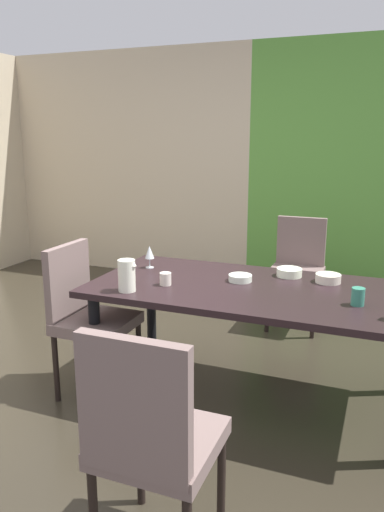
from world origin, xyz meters
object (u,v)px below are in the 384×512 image
(chair_head_far, at_px, (298,265))
(serving_bowl_right, at_px, (240,278))
(cup_left, at_px, (165,279))
(chair_head_near, at_px, (150,435))
(chair_left_near, at_px, (86,310))
(wine_glass_north, at_px, (149,253))
(dining_table, at_px, (251,298))
(pitcher_rear, at_px, (127,275))
(cup_front, at_px, (358,297))
(serving_bowl_east, at_px, (289,272))
(serving_bowl_center, at_px, (328,278))

(chair_head_far, distance_m, serving_bowl_right, 1.31)
(chair_head_far, distance_m, cup_left, 1.64)
(chair_head_far, bearing_deg, cup_left, 70.33)
(chair_head_near, relative_size, chair_left_near, 1.02)
(wine_glass_north, bearing_deg, dining_table, -12.40)
(cup_left, bearing_deg, serving_bowl_right, 31.56)
(serving_bowl_right, height_order, pitcher_rear, pitcher_rear)
(chair_head_far, bearing_deg, chair_head_near, 88.84)
(dining_table, bearing_deg, cup_left, -162.05)
(dining_table, distance_m, cup_front, 0.65)
(serving_bowl_east, relative_size, cup_front, 1.68)
(chair_head_near, distance_m, serving_bowl_right, 1.48)
(dining_table, xyz_separation_m, serving_bowl_right, (-0.09, 0.09, 0.10))
(chair_head_near, xyz_separation_m, serving_bowl_center, (0.43, 1.64, 0.20))
(dining_table, height_order, cup_front, cup_front)
(serving_bowl_east, distance_m, cup_front, 0.62)
(serving_bowl_center, xyz_separation_m, cup_left, (-0.92, -0.42, 0.01))
(chair_left_near, relative_size, serving_bowl_center, 6.17)
(chair_left_near, relative_size, serving_bowl_east, 5.91)
(serving_bowl_east, bearing_deg, dining_table, -118.66)
(dining_table, height_order, wine_glass_north, wine_glass_north)
(chair_head_near, relative_size, wine_glass_north, 6.31)
(chair_left_near, height_order, pitcher_rear, chair_left_near)
(chair_head_near, height_order, chair_head_far, chair_head_near)
(cup_front, bearing_deg, chair_head_far, 111.12)
(chair_left_near, bearing_deg, serving_bowl_center, 112.01)
(chair_head_near, height_order, serving_bowl_east, chair_head_near)
(dining_table, xyz_separation_m, chair_head_near, (-0.01, -1.37, -0.10))
(serving_bowl_center, height_order, cup_front, cup_front)
(serving_bowl_right, distance_m, cup_left, 0.47)
(chair_left_near, bearing_deg, cup_front, 96.71)
(serving_bowl_right, bearing_deg, chair_head_far, 83.62)
(cup_left, bearing_deg, serving_bowl_east, 35.36)
(chair_head_near, bearing_deg, serving_bowl_east, 84.01)
(chair_head_near, xyz_separation_m, chair_head_far, (0.06, 2.74, -0.02))
(wine_glass_north, distance_m, serving_bowl_east, 0.95)
(dining_table, relative_size, chair_head_far, 2.08)
(dining_table, relative_size, cup_left, 25.04)
(cup_left, bearing_deg, chair_head_near, -67.95)
(chair_head_far, relative_size, serving_bowl_center, 5.97)
(chair_left_near, relative_size, pitcher_rear, 5.05)
(wine_glass_north, bearing_deg, chair_head_near, -63.70)
(wine_glass_north, height_order, cup_front, wine_glass_north)
(chair_head_near, bearing_deg, cup_left, 112.05)
(chair_head_near, xyz_separation_m, pitcher_rear, (-0.65, 1.02, 0.27))
(wine_glass_north, xyz_separation_m, pitcher_rear, (0.11, -0.52, -0.01))
(serving_bowl_center, relative_size, cup_front, 1.60)
(chair_head_near, distance_m, cup_front, 1.42)
(chair_head_near, bearing_deg, serving_bowl_right, 93.44)
(chair_head_far, height_order, chair_left_near, chair_left_near)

